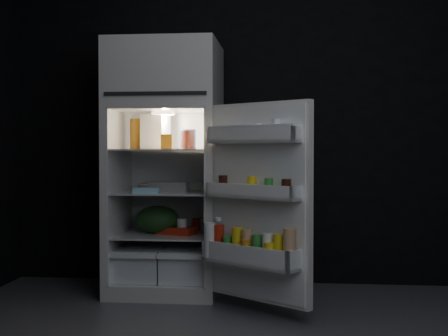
# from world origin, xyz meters

# --- Properties ---
(wall_back) EXTENTS (4.00, 0.00, 2.70)m
(wall_back) POSITION_xyz_m (0.00, 1.70, 1.35)
(wall_back) COLOR black
(wall_back) RESTS_ON ground
(wall_front) EXTENTS (4.00, 0.00, 2.70)m
(wall_front) POSITION_xyz_m (0.00, -1.70, 1.35)
(wall_front) COLOR black
(wall_front) RESTS_ON ground
(refrigerator) EXTENTS (0.76, 0.71, 1.78)m
(refrigerator) POSITION_xyz_m (-0.74, 1.32, 0.96)
(refrigerator) COLOR silver
(refrigerator) RESTS_ON ground
(fridge_door) EXTENTS (0.69, 0.59, 1.22)m
(fridge_door) POSITION_xyz_m (-0.07, 0.72, 0.67)
(fridge_door) COLOR silver
(fridge_door) RESTS_ON ground
(milk_jug) EXTENTS (0.19, 0.19, 0.24)m
(milk_jug) POSITION_xyz_m (-0.82, 1.29, 1.15)
(milk_jug) COLOR white
(milk_jug) RESTS_ON refrigerator
(mayo_jar) EXTENTS (0.15, 0.15, 0.14)m
(mayo_jar) POSITION_xyz_m (-0.59, 1.33, 1.10)
(mayo_jar) COLOR #1D449F
(mayo_jar) RESTS_ON refrigerator
(jam_jar) EXTENTS (0.12, 0.12, 0.13)m
(jam_jar) POSITION_xyz_m (-0.58, 1.25, 1.09)
(jam_jar) COLOR black
(jam_jar) RESTS_ON refrigerator
(amber_bottle) EXTENTS (0.11, 0.11, 0.22)m
(amber_bottle) POSITION_xyz_m (-0.98, 1.37, 1.14)
(amber_bottle) COLOR orange
(amber_bottle) RESTS_ON refrigerator
(small_carton) EXTENTS (0.08, 0.06, 0.10)m
(small_carton) POSITION_xyz_m (-0.70, 1.10, 1.08)
(small_carton) COLOR #C57717
(small_carton) RESTS_ON refrigerator
(egg_carton) EXTENTS (0.27, 0.12, 0.07)m
(egg_carton) POSITION_xyz_m (-0.70, 1.18, 0.76)
(egg_carton) COLOR gray
(egg_carton) RESTS_ON refrigerator
(pie) EXTENTS (0.33, 0.33, 0.04)m
(pie) POSITION_xyz_m (-0.81, 1.38, 0.75)
(pie) COLOR tan
(pie) RESTS_ON refrigerator
(flat_package) EXTENTS (0.18, 0.10, 0.04)m
(flat_package) POSITION_xyz_m (-0.83, 1.03, 0.75)
(flat_package) COLOR #91CAE0
(flat_package) RESTS_ON refrigerator
(wrapped_pkg) EXTENTS (0.16, 0.14, 0.05)m
(wrapped_pkg) POSITION_xyz_m (-0.51, 1.45, 0.75)
(wrapped_pkg) COLOR beige
(wrapped_pkg) RESTS_ON refrigerator
(produce_bag) EXTENTS (0.32, 0.27, 0.20)m
(produce_bag) POSITION_xyz_m (-0.80, 1.27, 0.52)
(produce_bag) COLOR #193815
(produce_bag) RESTS_ON refrigerator
(yogurt_tray) EXTENTS (0.30, 0.23, 0.05)m
(yogurt_tray) POSITION_xyz_m (-0.66, 1.24, 0.45)
(yogurt_tray) COLOR #B3240F
(yogurt_tray) RESTS_ON refrigerator
(small_can_red) EXTENTS (0.08, 0.08, 0.09)m
(small_can_red) POSITION_xyz_m (-0.54, 1.44, 0.47)
(small_can_red) COLOR #B3240F
(small_can_red) RESTS_ON refrigerator
(small_can_silver) EXTENTS (0.08, 0.08, 0.09)m
(small_can_silver) POSITION_xyz_m (-0.52, 1.45, 0.47)
(small_can_silver) COLOR white
(small_can_silver) RESTS_ON refrigerator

